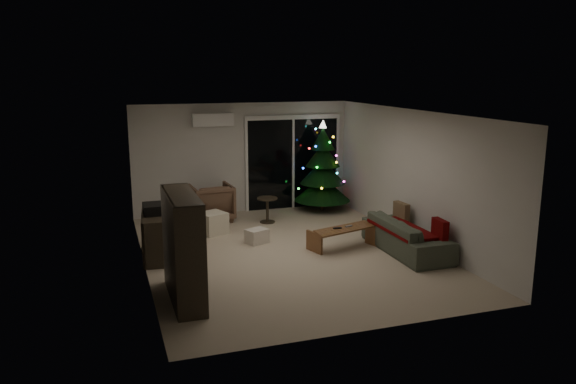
% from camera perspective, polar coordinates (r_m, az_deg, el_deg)
% --- Properties ---
extents(room, '(6.50, 7.51, 2.60)m').
position_cam_1_polar(room, '(11.40, -0.20, 1.16)').
color(room, beige).
rests_on(room, ground).
extents(bookshelf, '(0.85, 1.59, 1.54)m').
position_cam_1_polar(bookshelf, '(8.04, -11.95, -5.67)').
color(bookshelf, black).
rests_on(bookshelf, floor).
extents(media_cabinet, '(0.59, 1.31, 0.79)m').
position_cam_1_polar(media_cabinet, '(10.06, -13.20, -4.32)').
color(media_cabinet, black).
rests_on(media_cabinet, floor).
extents(stereo, '(0.40, 0.48, 0.17)m').
position_cam_1_polar(stereo, '(9.93, -13.34, -1.65)').
color(stereo, black).
rests_on(stereo, media_cabinet).
extents(armchair, '(0.91, 0.94, 0.81)m').
position_cam_1_polar(armchair, '(12.31, -7.78, -1.05)').
color(armchair, brown).
rests_on(armchair, floor).
extents(ottoman, '(0.62, 0.62, 0.43)m').
position_cam_1_polar(ottoman, '(11.35, -7.66, -3.15)').
color(ottoman, beige).
rests_on(ottoman, floor).
extents(cardboard_box_a, '(0.47, 0.42, 0.28)m').
position_cam_1_polar(cardboard_box_a, '(10.60, -9.86, -4.76)').
color(cardboard_box_a, white).
rests_on(cardboard_box_a, floor).
extents(cardboard_box_b, '(0.47, 0.42, 0.27)m').
position_cam_1_polar(cardboard_box_b, '(10.67, -3.18, -4.50)').
color(cardboard_box_b, white).
rests_on(cardboard_box_b, floor).
extents(side_table, '(0.49, 0.49, 0.55)m').
position_cam_1_polar(side_table, '(12.07, -2.11, -1.84)').
color(side_table, black).
rests_on(side_table, floor).
extents(floor_lamp, '(0.27, 0.27, 1.71)m').
position_cam_1_polar(floor_lamp, '(12.98, -7.38, 1.69)').
color(floor_lamp, black).
rests_on(floor_lamp, floor).
extents(sofa, '(0.83, 2.07, 0.60)m').
position_cam_1_polar(sofa, '(10.35, 11.95, -4.34)').
color(sofa, '#52564C').
rests_on(sofa, floor).
extents(sofa_throw, '(0.64, 1.49, 0.05)m').
position_cam_1_polar(sofa_throw, '(10.26, 11.50, -3.68)').
color(sofa_throw, '#72060A').
rests_on(sofa_throw, sofa).
extents(cushion_a, '(0.15, 0.41, 0.40)m').
position_cam_1_polar(cushion_a, '(10.95, 11.43, -2.08)').
color(cushion_a, '#746049').
rests_on(cushion_a, sofa).
extents(cushion_b, '(0.15, 0.40, 0.40)m').
position_cam_1_polar(cushion_b, '(9.88, 15.17, -3.82)').
color(cushion_b, '#72060A').
rests_on(cushion_b, sofa).
extents(coffee_table, '(1.32, 0.78, 0.40)m').
position_cam_1_polar(coffee_table, '(10.36, 5.78, -4.70)').
color(coffee_table, brown).
rests_on(coffee_table, floor).
extents(remote_a, '(0.16, 0.05, 0.02)m').
position_cam_1_polar(remote_a, '(10.24, 5.03, -3.67)').
color(remote_a, black).
rests_on(remote_a, coffee_table).
extents(remote_b, '(0.15, 0.09, 0.02)m').
position_cam_1_polar(remote_b, '(10.39, 6.19, -3.47)').
color(remote_b, slate).
rests_on(remote_b, coffee_table).
extents(christmas_tree, '(1.52, 1.52, 2.11)m').
position_cam_1_polar(christmas_tree, '(12.99, 3.53, 2.67)').
color(christmas_tree, black).
rests_on(christmas_tree, floor).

